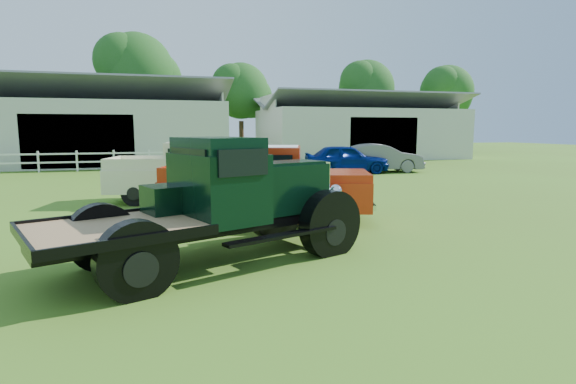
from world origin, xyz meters
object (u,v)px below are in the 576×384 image
object	(u,v)px
white_pickup	(188,172)
misc_car_blue	(346,159)
vintage_flatbed	(213,201)
misc_car_grey	(379,158)
red_pickup	(267,183)

from	to	relation	value
white_pickup	misc_car_blue	size ratio (longest dim) A/B	1.15
vintage_flatbed	misc_car_grey	world-z (taller)	vintage_flatbed
misc_car_blue	misc_car_grey	world-z (taller)	misc_car_blue
vintage_flatbed	misc_car_blue	world-z (taller)	vintage_flatbed
white_pickup	misc_car_blue	xyz separation A→B (m)	(9.09, 7.64, -0.19)
misc_car_blue	red_pickup	bearing A→B (deg)	159.79
red_pickup	white_pickup	distance (m)	4.31
misc_car_grey	white_pickup	bearing A→B (deg)	134.49
red_pickup	white_pickup	world-z (taller)	red_pickup
vintage_flatbed	white_pickup	bearing A→B (deg)	68.29
misc_car_blue	misc_car_grey	distance (m)	2.04
red_pickup	misc_car_blue	distance (m)	13.69
vintage_flatbed	white_pickup	world-z (taller)	vintage_flatbed
vintage_flatbed	misc_car_grey	distance (m)	18.69
misc_car_blue	misc_car_grey	size ratio (longest dim) A/B	0.97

